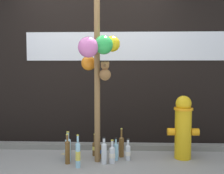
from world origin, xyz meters
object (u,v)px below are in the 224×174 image
object	(u,v)px
bottle_9	(112,154)
bottle_1	(121,146)
bottle_5	(95,148)
memorial_post	(98,38)
bottle_0	(68,149)
bottle_6	(116,151)
bottle_2	(67,151)
bottle_4	(104,152)
fire_hydrant	(183,127)
bottle_3	(99,151)
bottle_7	(128,152)
bottle_10	(67,150)
bottle_8	(78,154)

from	to	relation	value
bottle_9	bottle_1	bearing A→B (deg)	65.04
bottle_1	bottle_5	world-z (taller)	bottle_1
memorial_post	bottle_0	bearing A→B (deg)	173.00
bottle_6	memorial_post	bearing A→B (deg)	-154.44
bottle_5	bottle_9	size ratio (longest dim) A/B	1.02
bottle_1	bottle_2	world-z (taller)	bottle_1
bottle_4	bottle_2	bearing A→B (deg)	-178.11
fire_hydrant	bottle_2	bearing A→B (deg)	-169.86
bottle_5	bottle_4	bearing A→B (deg)	-64.93
memorial_post	bottle_3	world-z (taller)	memorial_post
bottle_7	bottle_9	bearing A→B (deg)	-150.29
memorial_post	bottle_7	bearing A→B (deg)	16.07
bottle_4	bottle_5	world-z (taller)	bottle_4
bottle_1	bottle_3	xyz separation A→B (m)	(-0.30, -0.10, -0.04)
bottle_0	bottle_9	distance (m)	0.59
fire_hydrant	bottle_0	size ratio (longest dim) A/B	2.17
bottle_10	bottle_0	bearing A→B (deg)	-71.37
bottle_2	bottle_5	bearing A→B (deg)	47.02
bottle_3	bottle_4	xyz separation A→B (m)	(0.08, -0.19, 0.04)
bottle_3	bottle_8	distance (m)	0.41
memorial_post	bottle_3	xyz separation A→B (m)	(0.00, 0.15, -1.49)
bottle_2	bottle_9	distance (m)	0.58
bottle_2	bottle_3	bearing A→B (deg)	27.59
bottle_3	bottle_9	xyz separation A→B (m)	(0.18, -0.16, 0.00)
bottle_2	memorial_post	bearing A→B (deg)	7.89
bottle_0	bottle_5	bearing A→B (deg)	35.67
bottle_0	bottle_5	distance (m)	0.41
bottle_7	bottle_10	size ratio (longest dim) A/B	0.88
memorial_post	bottle_1	xyz separation A→B (m)	(0.30, 0.25, -1.45)
bottle_9	bottle_10	world-z (taller)	bottle_10
bottle_1	bottle_8	world-z (taller)	bottle_8
bottle_4	bottle_5	bearing A→B (deg)	115.07
bottle_3	bottle_9	distance (m)	0.24
bottle_6	bottle_10	distance (m)	0.66
bottle_0	bottle_7	size ratio (longest dim) A/B	1.35
bottle_2	bottle_9	xyz separation A→B (m)	(0.57, 0.05, -0.05)
bottle_2	bottle_4	world-z (taller)	bottle_2
bottle_0	bottle_9	world-z (taller)	bottle_0
bottle_0	bottle_6	size ratio (longest dim) A/B	1.32
bottle_3	bottle_5	bearing A→B (deg)	118.95
fire_hydrant	bottle_1	bearing A→B (deg)	177.85
bottle_9	bottle_6	bearing A→B (deg)	68.57
bottle_0	bottle_4	bearing A→B (deg)	-10.32
fire_hydrant	bottle_8	size ratio (longest dim) A/B	2.08
bottle_0	bottle_9	bearing A→B (deg)	-5.34
bottle_3	bottle_4	size ratio (longest dim) A/B	0.87
bottle_4	bottle_0	bearing A→B (deg)	169.68
bottle_3	bottle_4	world-z (taller)	bottle_4
bottle_1	bottle_7	xyz separation A→B (m)	(0.09, -0.14, -0.04)
bottle_0	bottle_7	distance (m)	0.80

